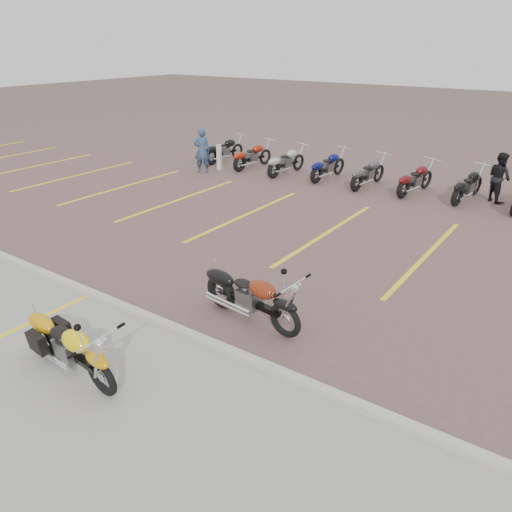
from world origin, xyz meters
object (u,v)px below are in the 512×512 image
at_px(yellow_cruiser, 72,347).
at_px(bollard, 219,157).
at_px(flame_cruiser, 250,298).
at_px(person_b, 499,177).
at_px(person_a, 202,150).

xyz_separation_m(yellow_cruiser, bollard, (-6.54, 11.71, 0.04)).
distance_m(flame_cruiser, person_b, 10.84).
distance_m(person_a, person_b, 10.57).
bearing_deg(person_a, flame_cruiser, 94.53).
bearing_deg(flame_cruiser, person_b, 85.68).
bearing_deg(flame_cruiser, person_a, 142.18).
relative_size(person_b, bollard, 1.60).
bearing_deg(yellow_cruiser, person_a, 126.99).
height_order(person_b, bollard, person_b).
bearing_deg(flame_cruiser, bollard, 138.83).
height_order(yellow_cruiser, bollard, bollard).
xyz_separation_m(yellow_cruiser, person_a, (-6.78, 10.98, 0.40)).
xyz_separation_m(flame_cruiser, person_b, (2.15, 10.62, 0.33)).
distance_m(person_b, bollard, 10.19).
bearing_deg(person_b, person_a, 55.11).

